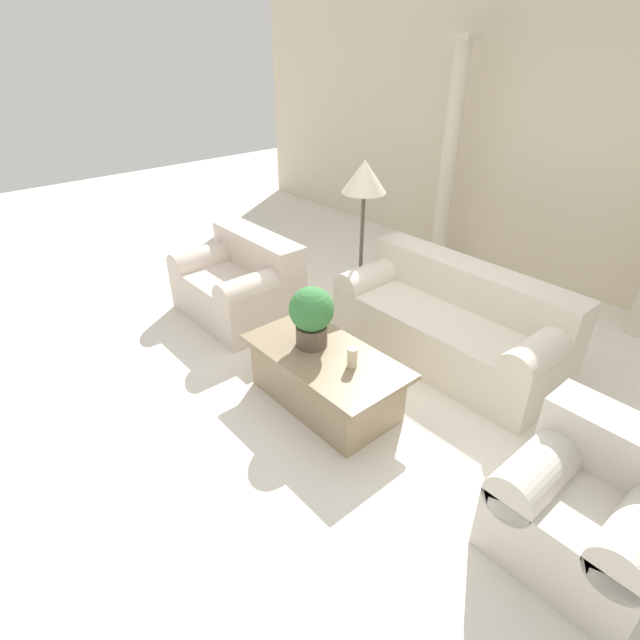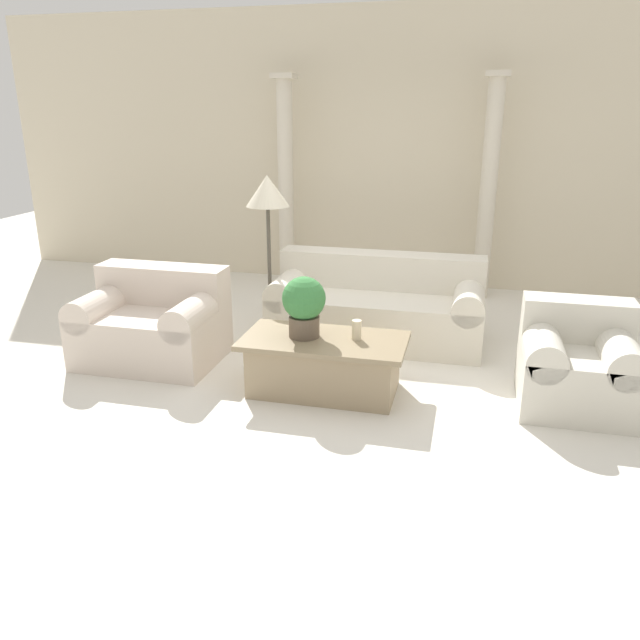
% 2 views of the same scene
% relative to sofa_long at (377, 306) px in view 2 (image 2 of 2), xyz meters
% --- Properties ---
extents(ground_plane, '(16.00, 16.00, 0.00)m').
position_rel_sofa_long_xyz_m(ground_plane, '(-0.21, -0.80, -0.33)').
color(ground_plane, silver).
extents(wall_back, '(10.00, 0.06, 3.20)m').
position_rel_sofa_long_xyz_m(wall_back, '(-0.21, 2.07, 1.27)').
color(wall_back, beige).
rests_on(wall_back, ground_plane).
extents(sofa_long, '(1.95, 0.85, 0.78)m').
position_rel_sofa_long_xyz_m(sofa_long, '(0.00, 0.00, 0.00)').
color(sofa_long, beige).
rests_on(sofa_long, ground_plane).
extents(loveseat, '(1.16, 0.85, 0.78)m').
position_rel_sofa_long_xyz_m(loveseat, '(-1.80, -0.95, 0.01)').
color(loveseat, beige).
rests_on(loveseat, ground_plane).
extents(coffee_table, '(1.25, 0.65, 0.44)m').
position_rel_sofa_long_xyz_m(coffee_table, '(-0.21, -1.24, -0.10)').
color(coffee_table, '#998466').
rests_on(coffee_table, ground_plane).
extents(potted_plant, '(0.33, 0.33, 0.47)m').
position_rel_sofa_long_xyz_m(potted_plant, '(-0.37, -1.23, 0.37)').
color(potted_plant, brown).
rests_on(potted_plant, coffee_table).
extents(pillar_candle, '(0.07, 0.07, 0.15)m').
position_rel_sofa_long_xyz_m(pillar_candle, '(0.03, -1.20, 0.18)').
color(pillar_candle, beige).
rests_on(pillar_candle, coffee_table).
extents(floor_lamp, '(0.40, 0.40, 1.51)m').
position_rel_sofa_long_xyz_m(floor_lamp, '(-1.03, -0.07, 0.98)').
color(floor_lamp, '#4C473D').
rests_on(floor_lamp, ground_plane).
extents(column_left, '(0.26, 0.26, 2.45)m').
position_rel_sofa_long_xyz_m(column_left, '(-1.38, 1.65, 0.93)').
color(column_left, beige).
rests_on(column_left, ground_plane).
extents(column_right, '(0.26, 0.26, 2.45)m').
position_rel_sofa_long_xyz_m(column_right, '(0.95, 1.65, 0.93)').
color(column_right, beige).
rests_on(column_right, ground_plane).
extents(armchair, '(0.79, 0.79, 0.75)m').
position_rel_sofa_long_xyz_m(armchair, '(1.63, -1.02, 0.01)').
color(armchair, beige).
rests_on(armchair, ground_plane).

